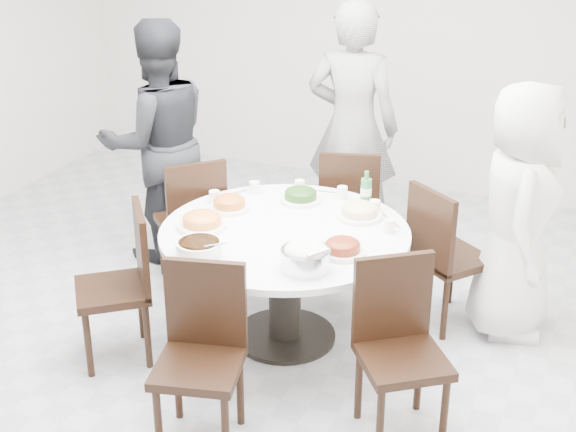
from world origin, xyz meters
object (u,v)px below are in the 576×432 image
at_px(chair_ne, 451,255).
at_px(chair_sw, 112,287).
at_px(chair_n, 350,208).
at_px(soup_bowl, 199,248).
at_px(beverage_bottle, 366,189).
at_px(diner_right, 518,212).
at_px(chair_se, 403,356).
at_px(rice_bowl, 306,259).
at_px(dining_table, 285,285).
at_px(chair_nw, 190,219).
at_px(diner_left, 158,142).
at_px(chair_s, 198,363).
at_px(diner_middle, 352,128).

height_order(chair_ne, chair_sw, same).
bearing_deg(chair_n, chair_sw, 46.57).
relative_size(soup_bowl, beverage_bottle, 1.09).
xyz_separation_m(diner_right, beverage_bottle, (-0.93, -0.14, 0.06)).
height_order(chair_ne, soup_bowl, chair_ne).
relative_size(chair_se, rice_bowl, 3.53).
xyz_separation_m(dining_table, chair_ne, (0.89, 0.61, 0.10)).
height_order(chair_nw, diner_right, diner_right).
bearing_deg(rice_bowl, soup_bowl, -173.58).
height_order(diner_right, beverage_bottle, diner_right).
bearing_deg(dining_table, chair_n, 87.64).
relative_size(dining_table, diner_left, 0.84).
xyz_separation_m(chair_se, soup_bowl, (-1.22, 0.13, 0.31)).
distance_m(chair_n, chair_sw, 1.90).
distance_m(chair_n, soup_bowl, 1.65).
distance_m(chair_n, beverage_bottle, 0.74).
xyz_separation_m(dining_table, chair_s, (-0.01, -1.08, 0.10)).
bearing_deg(chair_s, diner_right, 40.17).
xyz_separation_m(dining_table, diner_left, (-1.33, 0.76, 0.52)).
xyz_separation_m(diner_middle, beverage_bottle, (0.41, -0.94, -0.09)).
distance_m(chair_se, beverage_bottle, 1.35).
distance_m(chair_se, diner_right, 1.38).
relative_size(chair_s, rice_bowl, 3.53).
distance_m(chair_sw, soup_bowl, 0.64).
height_order(dining_table, chair_sw, chair_sw).
distance_m(diner_right, beverage_bottle, 0.94).
relative_size(dining_table, chair_s, 1.58).
bearing_deg(dining_table, diner_middle, 93.13).
relative_size(chair_nw, chair_s, 1.00).
relative_size(chair_s, soup_bowl, 3.66).
bearing_deg(chair_sw, chair_se, 50.10).
height_order(chair_nw, diner_middle, diner_middle).
relative_size(chair_n, diner_right, 0.59).
bearing_deg(soup_bowl, chair_se, -6.05).
bearing_deg(dining_table, soup_bowl, -122.27).
distance_m(dining_table, diner_left, 1.62).
bearing_deg(rice_bowl, diner_right, 48.80).
bearing_deg(chair_se, diner_middle, 79.18).
bearing_deg(diner_middle, soup_bowl, 79.62).
relative_size(chair_ne, rice_bowl, 3.53).
bearing_deg(diner_right, beverage_bottle, 88.15).
bearing_deg(chair_nw, dining_table, 106.87).
distance_m(chair_ne, diner_middle, 1.38).
bearing_deg(diner_left, chair_s, 79.56).
bearing_deg(dining_table, chair_ne, 34.57).
relative_size(chair_ne, chair_sw, 1.00).
xyz_separation_m(diner_right, soup_bowl, (-1.57, -1.16, -0.02)).
bearing_deg(chair_ne, chair_sw, 71.50).
bearing_deg(soup_bowl, rice_bowl, 6.42).
xyz_separation_m(chair_n, soup_bowl, (-0.35, -1.58, 0.31)).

